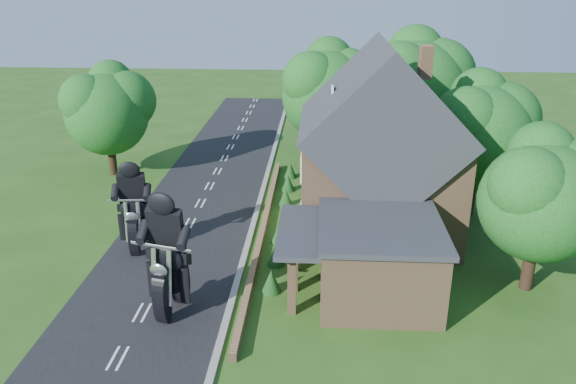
# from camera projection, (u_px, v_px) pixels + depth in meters

# --- Properties ---
(ground) EXTENTS (120.00, 120.00, 0.00)m
(ground) POSITION_uv_depth(u_px,v_px,m) (161.00, 277.00, 26.41)
(ground) COLOR #234914
(ground) RESTS_ON ground
(road) EXTENTS (7.00, 80.00, 0.02)m
(road) POSITION_uv_depth(u_px,v_px,m) (161.00, 277.00, 26.41)
(road) COLOR black
(road) RESTS_ON ground
(kerb) EXTENTS (0.30, 80.00, 0.12)m
(kerb) POSITION_uv_depth(u_px,v_px,m) (238.00, 278.00, 26.19)
(kerb) COLOR gray
(kerb) RESTS_ON ground
(garden_wall) EXTENTS (0.30, 22.00, 0.40)m
(garden_wall) POSITION_uv_depth(u_px,v_px,m) (263.00, 230.00, 30.74)
(garden_wall) COLOR #906C49
(garden_wall) RESTS_ON ground
(house) EXTENTS (9.54, 8.64, 10.24)m
(house) POSITION_uv_depth(u_px,v_px,m) (379.00, 154.00, 29.81)
(house) COLOR #906C49
(house) RESTS_ON ground
(annex) EXTENTS (7.05, 5.94, 3.44)m
(annex) POSITION_uv_depth(u_px,v_px,m) (376.00, 258.00, 24.47)
(annex) COLOR #906C49
(annex) RESTS_ON ground
(tree_annex_side) EXTENTS (5.64, 5.20, 7.48)m
(tree_annex_side) POSITION_uv_depth(u_px,v_px,m) (550.00, 191.00, 23.83)
(tree_annex_side) COLOR black
(tree_annex_side) RESTS_ON ground
(tree_house_right) EXTENTS (6.51, 6.00, 8.40)m
(tree_house_right) POSITION_uv_depth(u_px,v_px,m) (486.00, 128.00, 31.59)
(tree_house_right) COLOR black
(tree_house_right) RESTS_ON ground
(tree_behind_house) EXTENTS (7.81, 7.20, 10.08)m
(tree_behind_house) POSITION_uv_depth(u_px,v_px,m) (422.00, 84.00, 38.33)
(tree_behind_house) COLOR black
(tree_behind_house) RESTS_ON ground
(tree_behind_left) EXTENTS (6.94, 6.40, 9.16)m
(tree_behind_left) POSITION_uv_depth(u_px,v_px,m) (333.00, 88.00, 39.76)
(tree_behind_left) COLOR black
(tree_behind_left) RESTS_ON ground
(tree_far_road) EXTENTS (6.08, 5.60, 7.84)m
(tree_far_road) POSITION_uv_depth(u_px,v_px,m) (112.00, 107.00, 38.12)
(tree_far_road) COLOR black
(tree_far_road) RESTS_ON ground
(shrub_a) EXTENTS (0.90, 0.90, 1.10)m
(shrub_a) POSITION_uv_depth(u_px,v_px,m) (271.00, 281.00, 24.99)
(shrub_a) COLOR #113813
(shrub_a) RESTS_ON ground
(shrub_b) EXTENTS (0.90, 0.90, 1.10)m
(shrub_b) POSITION_uv_depth(u_px,v_px,m) (276.00, 255.00, 27.31)
(shrub_b) COLOR #113813
(shrub_b) RESTS_ON ground
(shrub_c) EXTENTS (0.90, 0.90, 1.10)m
(shrub_c) POSITION_uv_depth(u_px,v_px,m) (280.00, 232.00, 29.63)
(shrub_c) COLOR #113813
(shrub_c) RESTS_ON ground
(shrub_d) EXTENTS (0.90, 0.90, 1.10)m
(shrub_d) POSITION_uv_depth(u_px,v_px,m) (286.00, 197.00, 34.27)
(shrub_d) COLOR #113813
(shrub_d) RESTS_ON ground
(shrub_e) EXTENTS (0.90, 0.90, 1.10)m
(shrub_e) POSITION_uv_depth(u_px,v_px,m) (288.00, 183.00, 36.60)
(shrub_e) COLOR #113813
(shrub_e) RESTS_ON ground
(shrub_f) EXTENTS (0.90, 0.90, 1.10)m
(shrub_f) POSITION_uv_depth(u_px,v_px,m) (290.00, 170.00, 38.92)
(shrub_f) COLOR #113813
(shrub_f) RESTS_ON ground
(motorcycle_lead) EXTENTS (0.86, 1.83, 1.65)m
(motorcycle_lead) POSITION_uv_depth(u_px,v_px,m) (172.00, 296.00, 23.33)
(motorcycle_lead) COLOR black
(motorcycle_lead) RESTS_ON ground
(motorcycle_follow) EXTENTS (0.54, 1.59, 1.45)m
(motorcycle_follow) POSITION_uv_depth(u_px,v_px,m) (137.00, 237.00, 28.72)
(motorcycle_follow) COLOR black
(motorcycle_follow) RESTS_ON ground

